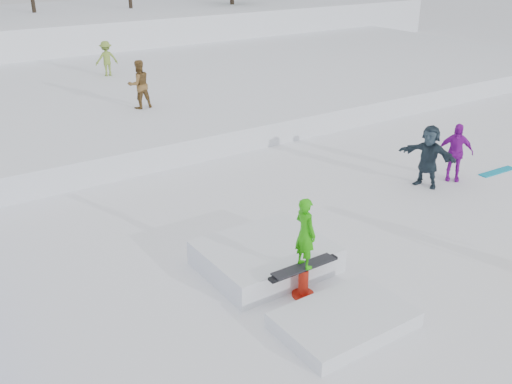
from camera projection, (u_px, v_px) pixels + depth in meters
ground at (290, 277)px, 11.89m from camera, size 120.00×120.00×0.00m
snow_midrise at (60, 99)px, 23.87m from camera, size 50.00×18.00×0.80m
walker_olive at (139, 84)px, 20.72m from camera, size 0.86×0.67×1.76m
walker_ygreen at (106, 59)px, 25.87m from camera, size 1.05×0.66×1.56m
spectator_purple at (455, 152)px, 16.46m from camera, size 0.98×1.03×1.71m
spectator_dark at (428, 156)px, 16.03m from camera, size 1.03×1.75×1.79m
loose_board_teal at (497, 172)px, 17.35m from camera, size 1.41×0.33×0.03m
jib_rail_feature at (286, 270)px, 11.59m from camera, size 2.60×4.40×2.11m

